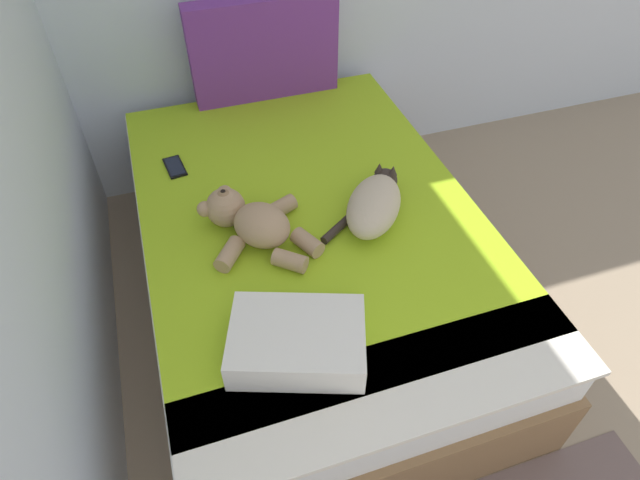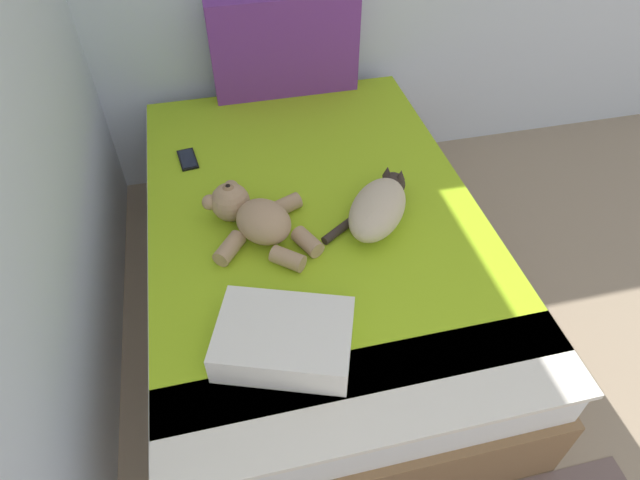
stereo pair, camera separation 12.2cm
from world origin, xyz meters
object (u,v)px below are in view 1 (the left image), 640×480
at_px(throw_pillow, 297,341).
at_px(teddy_bear, 251,221).
at_px(cell_phone, 175,167).
at_px(bed, 310,258).
at_px(cat, 375,203).
at_px(patterned_cushion, 264,49).

bearing_deg(throw_pillow, teddy_bear, 91.38).
bearing_deg(throw_pillow, cell_phone, 102.76).
height_order(bed, teddy_bear, teddy_bear).
bearing_deg(cat, bed, 151.02).
bearing_deg(teddy_bear, throw_pillow, -88.62).
relative_size(patterned_cushion, cell_phone, 4.54).
distance_m(patterned_cushion, teddy_bear, 1.03).
bearing_deg(teddy_bear, bed, 16.24).
bearing_deg(teddy_bear, patterned_cushion, 72.66).
distance_m(bed, patterned_cushion, 1.04).
distance_m(cell_phone, throw_pillow, 1.07).
xyz_separation_m(patterned_cushion, throw_pillow, (-0.29, -1.51, -0.18)).
xyz_separation_m(patterned_cushion, cell_phone, (-0.53, -0.47, -0.23)).
relative_size(bed, cell_phone, 12.48).
bearing_deg(cell_phone, bed, -42.92).
distance_m(bed, teddy_bear, 0.43).
height_order(cell_phone, throw_pillow, throw_pillow).
distance_m(teddy_bear, throw_pillow, 0.54).
distance_m(teddy_bear, cell_phone, 0.55).
height_order(bed, cell_phone, cell_phone).
bearing_deg(throw_pillow, cat, 47.34).
height_order(cat, teddy_bear, teddy_bear).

